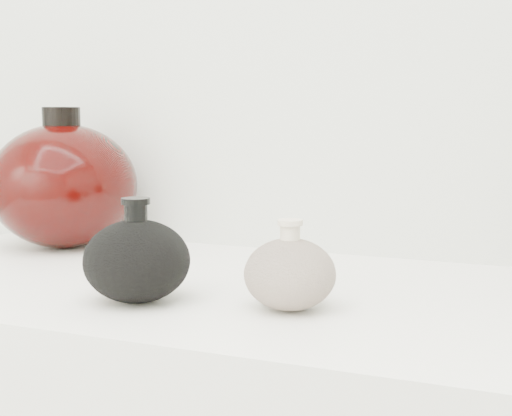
% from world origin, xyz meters
% --- Properties ---
extents(black_gourd_vase, '(0.13, 0.13, 0.12)m').
position_xyz_m(black_gourd_vase, '(-0.12, 0.83, 0.95)').
color(black_gourd_vase, black).
rests_on(black_gourd_vase, display_counter).
extents(cream_gourd_vase, '(0.12, 0.12, 0.10)m').
position_xyz_m(cream_gourd_vase, '(0.05, 0.87, 0.94)').
color(cream_gourd_vase, beige).
rests_on(cream_gourd_vase, display_counter).
extents(left_round_pot, '(0.31, 0.31, 0.23)m').
position_xyz_m(left_round_pot, '(-0.42, 1.09, 1.00)').
color(left_round_pot, black).
rests_on(left_round_pot, display_counter).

